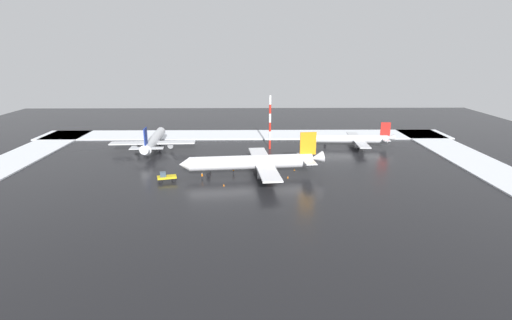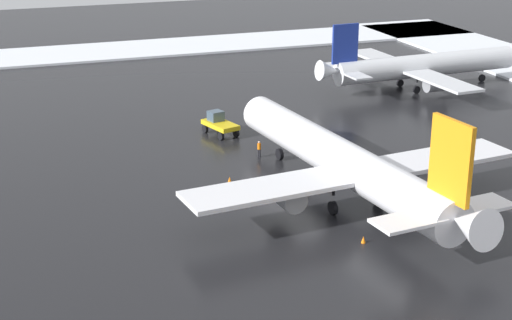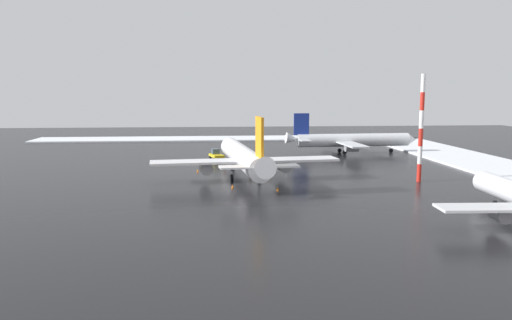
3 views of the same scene
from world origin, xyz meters
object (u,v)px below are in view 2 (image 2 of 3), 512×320
Objects in this scene: pushback_tug at (219,123)px; ground_crew_beside_wing at (332,167)px; traffic_cone_wingtip_side at (363,240)px; ground_crew_near_tug at (259,148)px; traffic_cone_near_nose at (230,180)px; traffic_cone_mid_line at (454,239)px; ground_crew_mid_apron at (334,144)px; airplane_far_rear at (343,161)px; airplane_parked_portside at (422,66)px.

ground_crew_beside_wing is (-16.43, -6.03, -0.31)m from pushback_tug.
ground_crew_near_tug is at bearing 1.98° from traffic_cone_wingtip_side.
traffic_cone_near_nose is at bearing 150.51° from pushback_tug.
ground_crew_near_tug is at bearing 17.12° from traffic_cone_mid_line.
pushback_tug reaches higher than ground_crew_mid_apron.
airplane_far_rear is at bearing -173.69° from ground_crew_beside_wing.
airplane_parked_portside is at bearing -54.99° from traffic_cone_near_nose.
ground_crew_mid_apron is at bearing -0.96° from traffic_cone_mid_line.
ground_crew_beside_wing is at bearing -101.60° from traffic_cone_near_nose.
ground_crew_mid_apron is 7.17m from ground_crew_beside_wing.
traffic_cone_mid_line is at bearing -163.50° from airplane_far_rear.
ground_crew_mid_apron is 13.55m from traffic_cone_near_nose.
airplane_parked_portside reaches higher than traffic_cone_mid_line.
airplane_far_rear is 11.48m from traffic_cone_near_nose.
ground_crew_beside_wing is 16.54m from traffic_cone_mid_line.
traffic_cone_near_nose is (7.54, 7.96, -3.40)m from airplane_far_rear.
airplane_far_rear is 68.07× the size of traffic_cone_wingtip_side.
pushback_tug is (22.01, 4.47, -2.39)m from airplane_far_rear.
ground_crew_near_tug is (-8.75, -1.54, -0.31)m from pushback_tug.
traffic_cone_mid_line is at bearing -145.76° from traffic_cone_near_nose.
airplane_far_rear reaches higher than airplane_parked_portside.
ground_crew_beside_wing is at bearing -85.54° from ground_crew_near_tug.
traffic_cone_near_nose is 22.05m from traffic_cone_mid_line.
traffic_cone_near_nose is at bearing 40.48° from airplane_far_rear.
traffic_cone_near_nose is at bearing 100.32° from ground_crew_beside_wing.
airplane_far_rear is 6.40m from ground_crew_beside_wing.
traffic_cone_wingtip_side is at bearing -160.03° from traffic_cone_near_nose.
traffic_cone_near_nose is at bearing -148.08° from airplane_parked_portside.
ground_crew_near_tug is at bearing -41.26° from traffic_cone_near_nose.
pushback_tug is (-10.15, 31.67, -1.88)m from airplane_parked_portside.
traffic_cone_mid_line is (-22.65, 0.38, -0.70)m from ground_crew_mid_apron.
ground_crew_near_tug is 21.63m from traffic_cone_wingtip_side.
pushback_tug is 9.14× the size of traffic_cone_wingtip_side.
ground_crew_near_tug is 7.87m from ground_crew_mid_apron.
traffic_cone_mid_line is (-10.69, -4.45, -3.40)m from airplane_far_rear.
traffic_cone_near_nose is (1.95, 9.52, -0.70)m from ground_crew_beside_wing.
ground_crew_beside_wing is 3.11× the size of traffic_cone_near_nose.
traffic_cone_mid_line is at bearing 177.27° from ground_crew_mid_apron.
traffic_cone_wingtip_side is (-21.61, -0.75, -0.70)m from ground_crew_near_tug.
pushback_tug reaches higher than traffic_cone_mid_line.
pushback_tug reaches higher than traffic_cone_wingtip_side.
traffic_cone_near_nose and traffic_cone_mid_line have the same top height.
airplane_parked_portside reaches higher than ground_crew_near_tug.
ground_crew_beside_wing reaches higher than traffic_cone_near_nose.
traffic_cone_mid_line is at bearing -109.47° from traffic_cone_wingtip_side.
traffic_cone_near_nose is 16.90m from traffic_cone_wingtip_side.
airplane_parked_portside is 35.63m from ground_crew_near_tug.
ground_crew_beside_wing is at bearing -21.69° from airplane_far_rear.
traffic_cone_mid_line is (-32.70, -8.92, -1.01)m from pushback_tug.
ground_crew_beside_wing is 3.11× the size of traffic_cone_mid_line.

